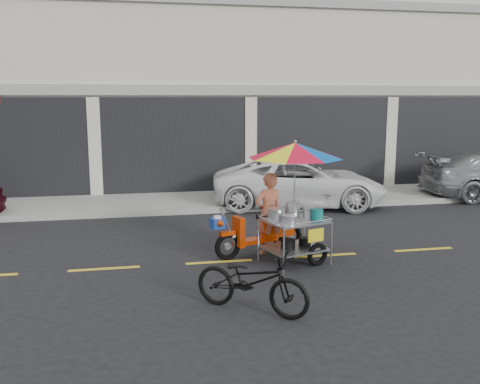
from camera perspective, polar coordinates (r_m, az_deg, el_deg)
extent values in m
plane|color=black|center=(10.13, 9.08, -6.71)|extent=(90.00, 90.00, 0.00)
cube|color=gray|center=(15.24, 1.92, -0.60)|extent=(45.00, 3.00, 0.15)
cube|color=beige|center=(19.90, -1.39, 13.27)|extent=(36.00, 8.00, 8.00)
cube|color=black|center=(15.99, 1.15, 4.89)|extent=(35.28, 0.06, 2.90)
cube|color=gray|center=(15.90, 1.19, 10.81)|extent=(36.00, 0.12, 0.30)
cube|color=gray|center=(16.13, 1.22, 19.73)|extent=(36.00, 0.12, 0.25)
cube|color=gold|center=(10.13, 9.08, -6.69)|extent=(42.00, 0.10, 0.01)
imported|color=white|center=(14.42, 6.36, 1.01)|extent=(4.94, 3.02, 1.28)
imported|color=black|center=(7.38, 1.25, -9.44)|extent=(1.69, 1.51, 0.89)
torus|color=black|center=(9.68, -1.33, -5.83)|extent=(0.52, 0.25, 0.52)
torus|color=black|center=(10.36, 5.37, -4.79)|extent=(0.52, 0.25, 0.52)
cylinder|color=#9EA0A5|center=(9.68, -1.33, -5.83)|extent=(0.14, 0.09, 0.13)
cylinder|color=#9EA0A5|center=(10.36, 5.37, -4.79)|extent=(0.14, 0.09, 0.13)
cube|color=#B72C02|center=(9.61, -1.33, -4.42)|extent=(0.31, 0.19, 0.07)
cylinder|color=#9EA0A5|center=(9.58, -1.34, -3.64)|extent=(0.33, 0.14, 0.73)
cube|color=#B72C02|center=(9.72, -0.15, -4.26)|extent=(0.20, 0.33, 0.54)
cube|color=#B72C02|center=(9.97, 1.91, -5.13)|extent=(0.77, 0.46, 0.07)
cube|color=#B72C02|center=(10.12, 3.91, -3.69)|extent=(0.72, 0.43, 0.36)
cube|color=black|center=(10.03, 3.48, -2.59)|extent=(0.63, 0.39, 0.09)
cylinder|color=#9EA0A5|center=(9.57, -0.77, -1.98)|extent=(0.18, 0.48, 0.03)
sphere|color=black|center=(9.73, -0.99, -1.12)|extent=(0.09, 0.09, 0.09)
cylinder|color=white|center=(9.68, -0.76, -4.71)|extent=(0.14, 0.14, 0.05)
cube|color=navy|center=(9.47, -2.41, -3.35)|extent=(0.29, 0.26, 0.18)
cylinder|color=white|center=(9.45, -2.41, -2.71)|extent=(0.18, 0.18, 0.05)
cone|color=#B72C02|center=(9.33, -1.98, -3.43)|extent=(0.22, 0.24, 0.16)
torus|color=black|center=(9.48, 8.27, -6.61)|extent=(0.42, 0.21, 0.42)
cylinder|color=#9EA0A5|center=(8.93, 4.69, -6.36)|extent=(0.04, 0.04, 0.77)
cylinder|color=#9EA0A5|center=(9.59, 1.97, -5.16)|extent=(0.04, 0.04, 0.77)
cylinder|color=#9EA0A5|center=(9.50, 9.72, -5.45)|extent=(0.04, 0.04, 0.77)
cylinder|color=#9EA0A5|center=(10.12, 6.82, -4.40)|extent=(0.04, 0.04, 0.77)
cube|color=#9EA0A5|center=(9.55, 5.81, -5.97)|extent=(1.20, 1.08, 0.03)
cube|color=#9EA0A5|center=(9.43, 5.87, -3.06)|extent=(1.20, 1.08, 0.04)
cylinder|color=#9EA0A5|center=(9.09, 7.35, -3.23)|extent=(0.96, 0.33, 0.02)
cylinder|color=#9EA0A5|center=(9.74, 4.50, -2.28)|extent=(0.96, 0.33, 0.02)
cylinder|color=#9EA0A5|center=(9.14, 3.31, -3.09)|extent=(0.27, 0.78, 0.02)
cylinder|color=#9EA0A5|center=(9.70, 8.29, -2.40)|extent=(0.27, 0.78, 0.02)
cylinder|color=#9EA0A5|center=(9.88, 4.45, -5.41)|extent=(0.24, 0.66, 0.04)
cylinder|color=#9EA0A5|center=(9.77, 4.49, -2.85)|extent=(0.24, 0.66, 0.04)
cube|color=gold|center=(9.21, 8.10, -4.59)|extent=(0.31, 0.11, 0.23)
cylinder|color=#B7B7BC|center=(9.40, 3.88, -2.40)|extent=(0.38, 0.38, 0.18)
cylinder|color=#B7B7BC|center=(9.61, 5.64, -1.93)|extent=(0.33, 0.33, 0.25)
cylinder|color=#B7B7BC|center=(9.64, 7.40, -2.20)|extent=(0.29, 0.29, 0.16)
cylinder|color=#B7B7BC|center=(9.15, 5.30, -2.96)|extent=(0.31, 0.31, 0.12)
cylinder|color=#0E6862|center=(9.41, 8.26, -2.41)|extent=(0.25, 0.25, 0.20)
cylinder|color=black|center=(9.45, 5.14, -5.54)|extent=(0.32, 0.32, 0.16)
cylinder|color=black|center=(9.66, 6.93, -5.29)|extent=(0.27, 0.27, 0.15)
cylinder|color=#9EA0A5|center=(9.40, 5.85, 1.12)|extent=(0.03, 0.03, 1.36)
sphere|color=#9EA0A5|center=(9.31, 5.93, 5.37)|extent=(0.05, 0.05, 0.05)
imported|color=#B45D3F|center=(9.97, 3.05, -2.31)|extent=(0.65, 0.52, 1.54)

